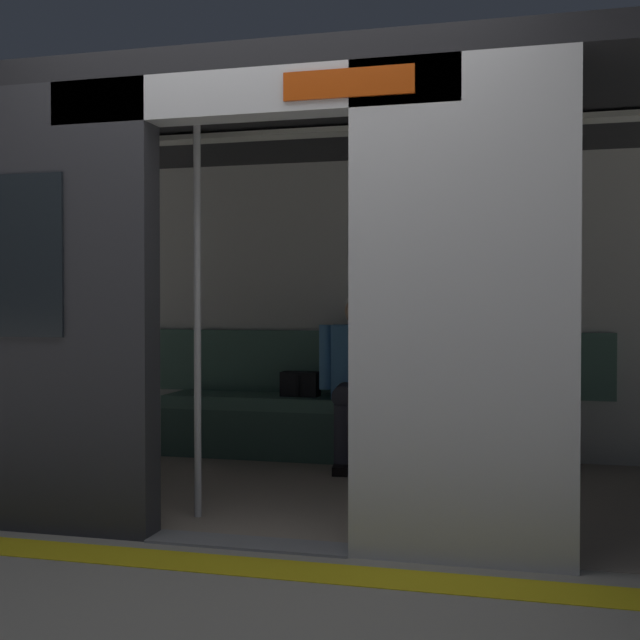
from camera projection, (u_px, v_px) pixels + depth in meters
ground_plane at (250, 545)px, 3.69m from camera, size 60.00×60.00×0.00m
platform_edge_strip at (226, 564)px, 3.40m from camera, size 8.00×0.24×0.01m
train_car at (303, 238)px, 4.74m from camera, size 6.40×2.53×2.22m
bench_seat at (348, 413)px, 5.64m from camera, size 2.61×0.44×0.43m
person_seated at (359, 366)px, 5.56m from camera, size 0.55×0.71×1.16m
handbag at (300, 384)px, 5.76m from camera, size 0.26×0.15×0.17m
book at (417, 397)px, 5.60m from camera, size 0.23×0.26×0.03m
grab_pole_door at (197, 311)px, 4.14m from camera, size 0.04×0.04×2.08m
grab_pole_far at (361, 311)px, 4.04m from camera, size 0.04×0.04×2.08m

